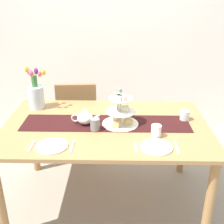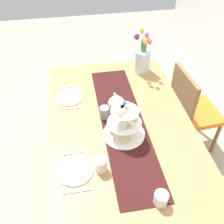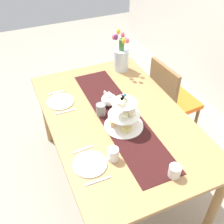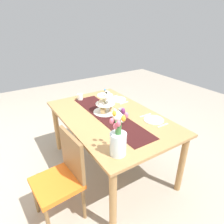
{
  "view_description": "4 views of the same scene",
  "coord_description": "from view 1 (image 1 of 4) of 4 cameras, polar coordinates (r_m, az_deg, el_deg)",
  "views": [
    {
      "loc": [
        0.09,
        -2.08,
        1.81
      ],
      "look_at": [
        0.05,
        0.01,
        0.89
      ],
      "focal_mm": 45.19,
      "sensor_mm": 36.0,
      "label": 1
    },
    {
      "loc": [
        1.34,
        -0.3,
        2.15
      ],
      "look_at": [
        -0.03,
        -0.06,
        0.88
      ],
      "focal_mm": 41.42,
      "sensor_mm": 36.0,
      "label": 2
    },
    {
      "loc": [
        1.52,
        -0.7,
        2.21
      ],
      "look_at": [
        -0.03,
        -0.04,
        0.82
      ],
      "focal_mm": 44.38,
      "sensor_mm": 36.0,
      "label": 3
    },
    {
      "loc": [
        -1.8,
        1.13,
        1.87
      ],
      "look_at": [
        0.02,
        -0.04,
        0.81
      ],
      "focal_mm": 31.59,
      "sensor_mm": 36.0,
      "label": 4
    }
  ],
  "objects": [
    {
      "name": "ground_plane",
      "position": [
        2.76,
        -1.1,
        -17.15
      ],
      "size": [
        8.0,
        8.0,
        0.0
      ],
      "primitive_type": "plane",
      "color": "gray"
    },
    {
      "name": "room_wall_rear",
      "position": [
        3.75,
        -0.31,
        16.02
      ],
      "size": [
        6.0,
        0.08,
        2.6
      ],
      "primitive_type": "cube",
      "color": "silver",
      "rests_on": "ground_plane"
    },
    {
      "name": "dining_table",
      "position": [
        2.37,
        -1.23,
        -4.63
      ],
      "size": [
        1.68,
        1.06,
        0.78
      ],
      "color": "#A37747",
      "rests_on": "ground_plane"
    },
    {
      "name": "chair_left",
      "position": [
        3.15,
        -6.92,
        -0.81
      ],
      "size": [
        0.45,
        0.45,
        0.91
      ],
      "color": "brown",
      "rests_on": "ground_plane"
    },
    {
      "name": "table_runner",
      "position": [
        2.34,
        -1.23,
        -2.26
      ],
      "size": [
        1.38,
        0.32,
        0.0
      ],
      "primitive_type": "cube",
      "color": "black",
      "rests_on": "dining_table"
    },
    {
      "name": "tiered_cake_stand",
      "position": [
        2.28,
        1.72,
        -0.18
      ],
      "size": [
        0.3,
        0.3,
        0.3
      ],
      "color": "beige",
      "rests_on": "table_runner"
    },
    {
      "name": "teapot",
      "position": [
        2.31,
        -5.5,
        -1.12
      ],
      "size": [
        0.24,
        0.13,
        0.14
      ],
      "color": "white",
      "rests_on": "table_runner"
    },
    {
      "name": "tulip_vase",
      "position": [
        2.68,
        -15.14,
        3.51
      ],
      "size": [
        0.19,
        0.17,
        0.4
      ],
      "color": "silver",
      "rests_on": "dining_table"
    },
    {
      "name": "cream_jug",
      "position": [
        2.46,
        14.51,
        -0.66
      ],
      "size": [
        0.08,
        0.08,
        0.08
      ],
      "primitive_type": "cylinder",
      "color": "white",
      "rests_on": "dining_table"
    },
    {
      "name": "dinner_plate_left",
      "position": [
        2.05,
        -12.08,
        -6.73
      ],
      "size": [
        0.23,
        0.23,
        0.01
      ],
      "primitive_type": "cylinder",
      "color": "white",
      "rests_on": "dining_table"
    },
    {
      "name": "fork_left",
      "position": [
        2.09,
        -15.97,
        -6.63
      ],
      "size": [
        0.02,
        0.15,
        0.01
      ],
      "primitive_type": "cube",
      "rotation": [
        0.0,
        0.0,
        -0.01
      ],
      "color": "silver",
      "rests_on": "dining_table"
    },
    {
      "name": "knife_left",
      "position": [
        2.03,
        -8.05,
        -6.91
      ],
      "size": [
        0.02,
        0.17,
        0.01
      ],
      "primitive_type": "cube",
      "rotation": [
        0.0,
        0.0,
        -0.02
      ],
      "color": "silver",
      "rests_on": "dining_table"
    },
    {
      "name": "dinner_plate_right",
      "position": [
        2.02,
        8.95,
        -7.01
      ],
      "size": [
        0.23,
        0.23,
        0.01
      ],
      "primitive_type": "cylinder",
      "color": "white",
      "rests_on": "dining_table"
    },
    {
      "name": "fork_right",
      "position": [
        2.01,
        4.81,
        -7.08
      ],
      "size": [
        0.03,
        0.15,
        0.01
      ],
      "primitive_type": "cube",
      "rotation": [
        0.0,
        0.0,
        0.06
      ],
      "color": "silver",
      "rests_on": "dining_table"
    },
    {
      "name": "knife_right",
      "position": [
        2.05,
        13.0,
        -7.0
      ],
      "size": [
        0.02,
        0.17,
        0.01
      ],
      "primitive_type": "cube",
      "rotation": [
        0.0,
        0.0,
        -0.01
      ],
      "color": "silver",
      "rests_on": "dining_table"
    },
    {
      "name": "mug_grey",
      "position": [
        2.21,
        -3.45,
        -2.51
      ],
      "size": [
        0.08,
        0.08,
        0.09
      ],
      "primitive_type": "cylinder",
      "color": "slate",
      "rests_on": "table_runner"
    },
    {
      "name": "mug_white_text",
      "position": [
        2.14,
        8.92,
        -3.83
      ],
      "size": [
        0.08,
        0.08,
        0.09
      ],
      "primitive_type": "cylinder",
      "color": "white",
      "rests_on": "dining_table"
    }
  ]
}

